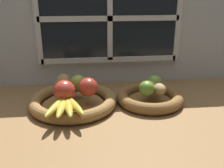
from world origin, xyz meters
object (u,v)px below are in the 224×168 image
apple_red_front (64,91)px  potato_small (159,89)px  lime_near (147,88)px  fruit_bowl_right (149,97)px  lime_far (154,82)px  potato_large (150,86)px  fruit_bowl_left (73,101)px  banana_bunch_front (65,106)px  apple_red_right (88,87)px  pear_brown (64,84)px  apple_green_back (78,83)px

apple_red_front → potato_small: (36.19, 2.11, -1.72)cm
lime_near → fruit_bowl_right: bearing=56.3°
lime_far → lime_near: bearing=-125.8°
potato_large → fruit_bowl_left: bearing=180.0°
apple_red_front → banana_bunch_front: (0.58, -6.98, -2.64)cm
apple_red_right → lime_near: (22.23, -2.10, -0.68)cm
fruit_bowl_right → pear_brown: size_ratio=3.26×
apple_green_back → lime_near: size_ratio=1.08×
apple_green_back → fruit_bowl_left: bearing=-113.1°
fruit_bowl_right → potato_large: bearing=-90.0°
apple_red_front → potato_large: 33.69cm
apple_green_back → lime_far: apple_green_back is taller
lime_far → fruit_bowl_left: bearing=-174.0°
fruit_bowl_right → potato_large: size_ratio=4.29×
lime_far → potato_small: bearing=-88.5°
pear_brown → lime_far: bearing=3.0°
banana_bunch_front → potato_large: potato_large is taller
potato_small → lime_near: 5.36cm
apple_green_back → potato_small: apple_green_back is taller
fruit_bowl_left → lime_far: lime_far is taller
apple_red_front → potato_small: 36.30cm
pear_brown → lime_far: size_ratio=1.47×
fruit_bowl_right → pear_brown: pear_brown is taller
apple_red_front → pear_brown: 6.68cm
apple_red_right → potato_small: apple_red_right is taller
fruit_bowl_right → potato_small: (2.92, -2.92, 4.66)cm
apple_green_back → potato_large: bearing=-10.1°
lime_near → lime_far: size_ratio=1.06×
apple_green_back → apple_red_right: (3.87, -6.51, 0.43)cm
fruit_bowl_right → apple_green_back: 29.46cm
potato_large → banana_bunch_front: bearing=-159.8°
apple_green_back → pear_brown: 6.54cm
banana_bunch_front → lime_far: (35.45, 15.54, 1.51)cm
apple_green_back → banana_bunch_front: apple_green_back is taller
fruit_bowl_right → lime_far: size_ratio=4.77×
apple_green_back → potato_large: 28.92cm
banana_bunch_front → potato_large: 34.85cm
pear_brown → banana_bunch_front: 13.97cm
fruit_bowl_left → fruit_bowl_right: bearing=0.0°
fruit_bowl_left → potato_large: (30.62, -0.00, 4.82)cm
lime_near → lime_far: lime_near is taller
pear_brown → potato_small: 37.18cm
pear_brown → potato_large: 34.02cm
fruit_bowl_right → apple_red_right: apple_red_right is taller
apple_green_back → potato_small: 32.39cm
apple_red_right → potato_large: apple_red_right is taller
fruit_bowl_left → lime_far: 33.97cm
potato_small → lime_near: bearing=-173.3°
potato_small → pear_brown: bearing=173.0°
pear_brown → lime_far: 36.76cm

